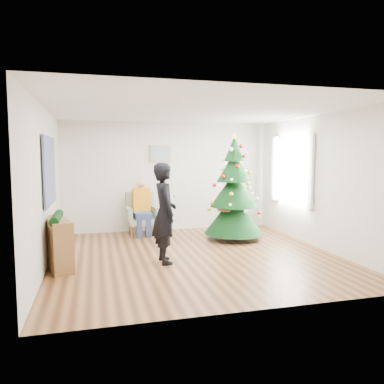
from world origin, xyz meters
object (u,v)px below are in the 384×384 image
object	(u,v)px
christmas_tree	(234,192)
stool	(227,224)
standing_man	(164,213)
console	(58,243)
armchair	(142,219)

from	to	relation	value
christmas_tree	stool	bearing A→B (deg)	165.68
standing_man	console	bearing A→B (deg)	82.03
christmas_tree	standing_man	xyz separation A→B (m)	(-1.77, -1.39, -0.19)
standing_man	console	xyz separation A→B (m)	(-1.72, 0.12, -0.45)
armchair	standing_man	xyz separation A→B (m)	(0.10, -2.34, 0.49)
standing_man	christmas_tree	bearing A→B (deg)	-55.77
stool	armchair	bearing A→B (deg)	152.43
stool	console	distance (m)	3.61
stool	console	world-z (taller)	console
stool	standing_man	distance (m)	2.23
standing_man	armchair	bearing A→B (deg)	-1.34
stool	armchair	distance (m)	1.97
console	standing_man	bearing A→B (deg)	-20.32
christmas_tree	console	size ratio (longest dim) A/B	2.30
armchair	console	xyz separation A→B (m)	(-1.62, -2.21, 0.05)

